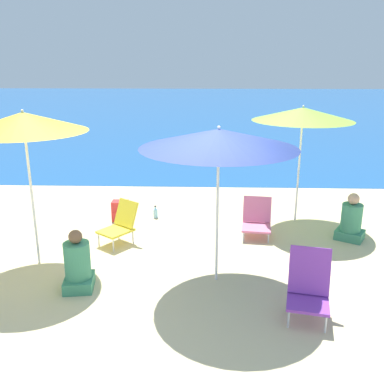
% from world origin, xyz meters
% --- Properties ---
extents(ground_plane, '(60.00, 60.00, 0.00)m').
position_xyz_m(ground_plane, '(0.00, 0.00, 0.00)').
color(ground_plane, beige).
extents(sea_water, '(60.00, 40.00, 0.01)m').
position_xyz_m(sea_water, '(0.00, 24.62, 0.00)').
color(sea_water, '#1E5699').
rests_on(sea_water, ground).
extents(beach_umbrella_navy, '(2.07, 2.07, 2.18)m').
position_xyz_m(beach_umbrella_navy, '(0.44, -0.03, 2.01)').
color(beach_umbrella_navy, white).
rests_on(beach_umbrella_navy, ground).
extents(beach_umbrella_yellow, '(1.77, 1.77, 2.33)m').
position_xyz_m(beach_umbrella_yellow, '(-2.27, 0.42, 2.15)').
color(beach_umbrella_yellow, white).
rests_on(beach_umbrella_yellow, ground).
extents(beach_umbrella_lime, '(1.84, 1.84, 2.21)m').
position_xyz_m(beach_umbrella_lime, '(2.02, 2.40, 2.05)').
color(beach_umbrella_lime, white).
rests_on(beach_umbrella_lime, ground).
extents(beach_chair_yellow, '(0.71, 0.75, 0.71)m').
position_xyz_m(beach_chair_yellow, '(-1.15, 1.22, 0.35)').
color(beach_chair_yellow, silver).
rests_on(beach_chair_yellow, ground).
extents(beach_chair_purple, '(0.59, 0.66, 0.82)m').
position_xyz_m(beach_chair_purple, '(1.52, -0.87, 0.40)').
color(beach_chair_purple, silver).
rests_on(beach_chair_purple, ground).
extents(beach_chair_pink, '(0.56, 0.65, 0.66)m').
position_xyz_m(beach_chair_pink, '(1.19, 1.65, 0.30)').
color(beach_chair_pink, silver).
rests_on(beach_chair_pink, ground).
extents(person_seated_near, '(0.58, 0.56, 0.83)m').
position_xyz_m(person_seated_near, '(2.79, 1.50, 0.33)').
color(person_seated_near, '#3F8C66').
rests_on(person_seated_near, ground).
extents(person_seated_far, '(0.44, 0.50, 0.85)m').
position_xyz_m(person_seated_far, '(-1.42, -0.33, 0.34)').
color(person_seated_far, '#3F8C66').
rests_on(person_seated_far, ground).
extents(backpack_purple, '(0.33, 0.19, 0.32)m').
position_xyz_m(backpack_purple, '(1.71, 0.28, 0.16)').
color(backpack_purple, purple).
rests_on(backpack_purple, ground).
extents(backpack_red, '(0.31, 0.26, 0.39)m').
position_xyz_m(backpack_red, '(-1.37, 2.27, 0.19)').
color(backpack_red, red).
rests_on(backpack_red, ground).
extents(water_bottle, '(0.09, 0.09, 0.24)m').
position_xyz_m(water_bottle, '(-0.71, 2.45, 0.10)').
color(water_bottle, '#8CCCEA').
rests_on(water_bottle, ground).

